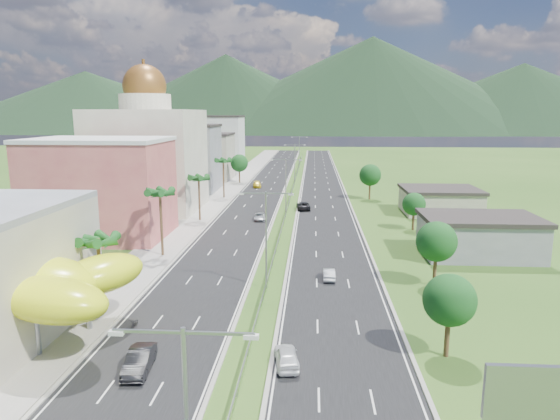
# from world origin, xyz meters

# --- Properties ---
(ground) EXTENTS (500.00, 500.00, 0.00)m
(ground) POSITION_xyz_m (0.00, 0.00, 0.00)
(ground) COLOR #2D5119
(ground) RESTS_ON ground
(road_left) EXTENTS (11.00, 260.00, 0.04)m
(road_left) POSITION_xyz_m (-7.50, 90.00, 0.02)
(road_left) COLOR black
(road_left) RESTS_ON ground
(road_right) EXTENTS (11.00, 260.00, 0.04)m
(road_right) POSITION_xyz_m (7.50, 90.00, 0.02)
(road_right) COLOR black
(road_right) RESTS_ON ground
(sidewalk_left) EXTENTS (7.00, 260.00, 0.12)m
(sidewalk_left) POSITION_xyz_m (-17.00, 90.00, 0.06)
(sidewalk_left) COLOR gray
(sidewalk_left) RESTS_ON ground
(median_guardrail) EXTENTS (0.10, 216.06, 0.76)m
(median_guardrail) POSITION_xyz_m (0.00, 71.99, 0.62)
(median_guardrail) COLOR gray
(median_guardrail) RESTS_ON ground
(streetlight_median_b) EXTENTS (6.04, 0.25, 11.00)m
(streetlight_median_b) POSITION_xyz_m (0.00, 10.00, 6.75)
(streetlight_median_b) COLOR gray
(streetlight_median_b) RESTS_ON ground
(streetlight_median_c) EXTENTS (6.04, 0.25, 11.00)m
(streetlight_median_c) POSITION_xyz_m (0.00, 50.00, 6.75)
(streetlight_median_c) COLOR gray
(streetlight_median_c) RESTS_ON ground
(streetlight_median_d) EXTENTS (6.04, 0.25, 11.00)m
(streetlight_median_d) POSITION_xyz_m (0.00, 95.00, 6.75)
(streetlight_median_d) COLOR gray
(streetlight_median_d) RESTS_ON ground
(streetlight_median_e) EXTENTS (6.04, 0.25, 11.00)m
(streetlight_median_e) POSITION_xyz_m (0.00, 140.00, 6.75)
(streetlight_median_e) COLOR gray
(streetlight_median_e) RESTS_ON ground
(lime_canopy) EXTENTS (18.00, 15.00, 7.40)m
(lime_canopy) POSITION_xyz_m (-20.00, -4.00, 4.99)
(lime_canopy) COLOR #D7E716
(lime_canopy) RESTS_ON ground
(pink_shophouse) EXTENTS (20.00, 15.00, 15.00)m
(pink_shophouse) POSITION_xyz_m (-28.00, 32.00, 7.50)
(pink_shophouse) COLOR #B94C50
(pink_shophouse) RESTS_ON ground
(domed_building) EXTENTS (20.00, 20.00, 28.70)m
(domed_building) POSITION_xyz_m (-28.00, 55.00, 11.35)
(domed_building) COLOR #BEB39E
(domed_building) RESTS_ON ground
(midrise_grey) EXTENTS (16.00, 15.00, 16.00)m
(midrise_grey) POSITION_xyz_m (-27.00, 80.00, 8.00)
(midrise_grey) COLOR gray
(midrise_grey) RESTS_ON ground
(midrise_beige) EXTENTS (16.00, 15.00, 13.00)m
(midrise_beige) POSITION_xyz_m (-27.00, 102.00, 6.50)
(midrise_beige) COLOR gray
(midrise_beige) RESTS_ON ground
(midrise_white) EXTENTS (16.00, 15.00, 18.00)m
(midrise_white) POSITION_xyz_m (-27.00, 125.00, 9.00)
(midrise_white) COLOR silver
(midrise_white) RESTS_ON ground
(billboard) EXTENTS (5.20, 0.35, 6.20)m
(billboard) POSITION_xyz_m (17.00, -18.00, 4.42)
(billboard) COLOR gray
(billboard) RESTS_ON ground
(shed_near) EXTENTS (15.00, 10.00, 5.00)m
(shed_near) POSITION_xyz_m (28.00, 25.00, 2.50)
(shed_near) COLOR gray
(shed_near) RESTS_ON ground
(shed_far) EXTENTS (14.00, 12.00, 4.40)m
(shed_far) POSITION_xyz_m (30.00, 55.00, 2.20)
(shed_far) COLOR gray
(shed_far) RESTS_ON ground
(palm_tree_b) EXTENTS (3.60, 3.60, 8.10)m
(palm_tree_b) POSITION_xyz_m (-15.50, 2.00, 7.06)
(palm_tree_b) COLOR #47301C
(palm_tree_b) RESTS_ON ground
(palm_tree_c) EXTENTS (3.60, 3.60, 9.60)m
(palm_tree_c) POSITION_xyz_m (-15.50, 22.00, 8.50)
(palm_tree_c) COLOR #47301C
(palm_tree_c) RESTS_ON ground
(palm_tree_d) EXTENTS (3.60, 3.60, 8.60)m
(palm_tree_d) POSITION_xyz_m (-15.50, 45.00, 7.54)
(palm_tree_d) COLOR #47301C
(palm_tree_d) RESTS_ON ground
(palm_tree_e) EXTENTS (3.60, 3.60, 9.40)m
(palm_tree_e) POSITION_xyz_m (-15.50, 70.00, 8.31)
(palm_tree_e) COLOR #47301C
(palm_tree_e) RESTS_ON ground
(leafy_tree_lfar) EXTENTS (4.90, 4.90, 8.05)m
(leafy_tree_lfar) POSITION_xyz_m (-15.50, 95.00, 5.58)
(leafy_tree_lfar) COLOR #47301C
(leafy_tree_lfar) RESTS_ON ground
(leafy_tree_ra) EXTENTS (4.20, 4.20, 6.90)m
(leafy_tree_ra) POSITION_xyz_m (16.00, -5.00, 4.78)
(leafy_tree_ra) COLOR #47301C
(leafy_tree_ra) RESTS_ON ground
(leafy_tree_rb) EXTENTS (4.55, 4.55, 7.47)m
(leafy_tree_rb) POSITION_xyz_m (19.00, 12.00, 5.18)
(leafy_tree_rb) COLOR #47301C
(leafy_tree_rb) RESTS_ON ground
(leafy_tree_rc) EXTENTS (3.85, 3.85, 6.33)m
(leafy_tree_rc) POSITION_xyz_m (22.00, 40.00, 4.37)
(leafy_tree_rc) COLOR #47301C
(leafy_tree_rc) RESTS_ON ground
(leafy_tree_rd) EXTENTS (4.90, 4.90, 8.05)m
(leafy_tree_rd) POSITION_xyz_m (18.00, 70.00, 5.58)
(leafy_tree_rd) COLOR #47301C
(leafy_tree_rd) RESTS_ON ground
(mountain_ridge) EXTENTS (860.00, 140.00, 90.00)m
(mountain_ridge) POSITION_xyz_m (60.00, 450.00, 0.00)
(mountain_ridge) COLOR black
(mountain_ridge) RESTS_ON ground
(car_dark_left) EXTENTS (2.17, 5.07, 1.62)m
(car_dark_left) POSITION_xyz_m (-7.95, -8.92, 0.85)
(car_dark_left) COLOR black
(car_dark_left) RESTS_ON road_left
(car_silver_mid_left) EXTENTS (2.35, 4.68, 1.27)m
(car_silver_mid_left) POSITION_xyz_m (-4.49, 45.93, 0.67)
(car_silver_mid_left) COLOR #9EA1A5
(car_silver_mid_left) RESTS_ON road_left
(car_yellow_far_left) EXTENTS (2.80, 5.29, 1.46)m
(car_yellow_far_left) POSITION_xyz_m (-9.65, 86.67, 0.77)
(car_yellow_far_left) COLOR gold
(car_yellow_far_left) RESTS_ON road_left
(car_white_near_right) EXTENTS (2.40, 4.57, 1.48)m
(car_white_near_right) POSITION_xyz_m (3.20, -7.39, 0.78)
(car_white_near_right) COLOR white
(car_white_near_right) RESTS_ON road_right
(car_silver_right) EXTENTS (1.40, 3.93, 1.29)m
(car_silver_right) POSITION_xyz_m (7.11, 13.45, 0.69)
(car_silver_right) COLOR #9FA1A7
(car_silver_right) RESTS_ON road_right
(car_dark_far_right) EXTENTS (3.09, 5.78, 1.55)m
(car_dark_far_right) POSITION_xyz_m (3.20, 56.66, 0.81)
(car_dark_far_right) COLOR black
(car_dark_far_right) RESTS_ON road_right
(motorcycle) EXTENTS (0.52, 1.68, 1.07)m
(motorcycle) POSITION_xyz_m (-11.02, -1.46, 0.57)
(motorcycle) COLOR black
(motorcycle) RESTS_ON road_left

